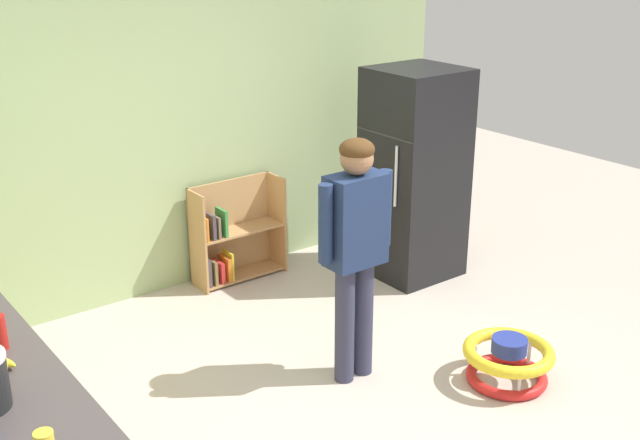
# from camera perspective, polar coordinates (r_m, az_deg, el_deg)

# --- Properties ---
(ground_plane) EXTENTS (12.00, 12.00, 0.00)m
(ground_plane) POSITION_cam_1_polar(r_m,az_deg,el_deg) (5.27, 3.55, -12.64)
(ground_plane) COLOR beige
(ground_plane) RESTS_ON ground
(back_wall) EXTENTS (5.20, 0.06, 2.70)m
(back_wall) POSITION_cam_1_polar(r_m,az_deg,el_deg) (6.54, -9.65, 6.67)
(back_wall) COLOR #A0B87F
(back_wall) RESTS_ON ground
(refrigerator) EXTENTS (0.73, 0.68, 1.78)m
(refrigerator) POSITION_cam_1_polar(r_m,az_deg,el_deg) (6.78, 6.72, 3.27)
(refrigerator) COLOR black
(refrigerator) RESTS_ON ground
(bookshelf) EXTENTS (0.80, 0.28, 0.85)m
(bookshelf) POSITION_cam_1_polar(r_m,az_deg,el_deg) (6.81, -6.37, -1.32)
(bookshelf) COLOR tan
(bookshelf) RESTS_ON ground
(standing_person) EXTENTS (0.57, 0.22, 1.65)m
(standing_person) POSITION_cam_1_polar(r_m,az_deg,el_deg) (5.07, 2.54, -1.34)
(standing_person) COLOR #30324A
(standing_person) RESTS_ON ground
(baby_walker) EXTENTS (0.60, 0.60, 0.32)m
(baby_walker) POSITION_cam_1_polar(r_m,az_deg,el_deg) (5.51, 13.24, -9.70)
(baby_walker) COLOR red
(baby_walker) RESTS_ON ground
(banana_bunch) EXTENTS (0.12, 0.16, 0.04)m
(banana_bunch) POSITION_cam_1_polar(r_m,az_deg,el_deg) (4.11, -21.70, -9.41)
(banana_bunch) COLOR gold
(banana_bunch) RESTS_ON kitchen_counter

